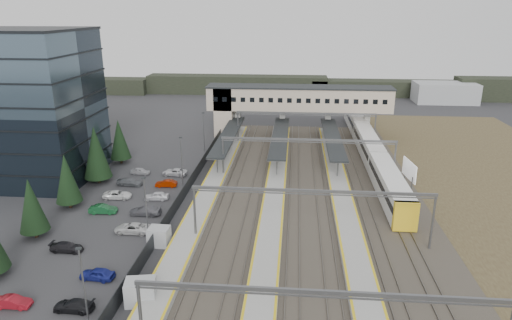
# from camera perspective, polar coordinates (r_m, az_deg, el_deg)

# --- Properties ---
(ground) EXTENTS (220.00, 220.00, 0.00)m
(ground) POSITION_cam_1_polar(r_m,az_deg,el_deg) (64.25, -4.25, -6.63)
(ground) COLOR #2B2B2D
(ground) RESTS_ON ground
(office_building) EXTENTS (24.30, 18.30, 24.30)m
(office_building) POSITION_cam_1_polar(r_m,az_deg,el_deg) (84.50, -28.07, 6.04)
(office_building) COLOR #3E515E
(office_building) RESTS_ON ground
(conifer_row) EXTENTS (4.42, 49.82, 9.50)m
(conifer_row) POSITION_cam_1_polar(r_m,az_deg,el_deg) (66.14, -24.11, -2.98)
(conifer_row) COLOR black
(conifer_row) RESTS_ON ground
(car_park) EXTENTS (10.46, 44.73, 1.29)m
(car_park) POSITION_cam_1_polar(r_m,az_deg,el_deg) (62.92, -16.87, -7.39)
(car_park) COLOR silver
(car_park) RESTS_ON ground
(lampposts) EXTENTS (0.50, 53.25, 8.07)m
(lampposts) POSITION_cam_1_polar(r_m,az_deg,el_deg) (65.41, -11.10, -2.36)
(lampposts) COLOR slate
(lampposts) RESTS_ON ground
(fence) EXTENTS (0.08, 90.00, 2.00)m
(fence) POSITION_cam_1_polar(r_m,az_deg,el_deg) (69.60, -8.92, -3.90)
(fence) COLOR #26282B
(fence) RESTS_ON ground
(relay_cabin_near) EXTENTS (3.22, 2.61, 2.40)m
(relay_cabin_near) POSITION_cam_1_polar(r_m,az_deg,el_deg) (47.00, -14.22, -15.67)
(relay_cabin_near) COLOR #9EA1A4
(relay_cabin_near) RESTS_ON ground
(relay_cabin_far) EXTENTS (2.54, 2.15, 2.24)m
(relay_cabin_far) POSITION_cam_1_polar(r_m,az_deg,el_deg) (56.73, -12.02, -9.31)
(relay_cabin_far) COLOR #9EA1A4
(relay_cabin_far) RESTS_ON ground
(rail_corridor) EXTENTS (34.00, 90.00, 0.92)m
(rail_corridor) POSITION_cam_1_polar(r_m,az_deg,el_deg) (67.95, 4.25, -4.93)
(rail_corridor) COLOR #3C352E
(rail_corridor) RESTS_ON ground
(canopies) EXTENTS (23.10, 30.00, 3.28)m
(canopies) POSITION_cam_1_polar(r_m,az_deg,el_deg) (87.61, 3.01, 2.98)
(canopies) COLOR black
(canopies) RESTS_ON ground
(footbridge) EXTENTS (40.40, 6.40, 11.20)m
(footbridge) POSITION_cam_1_polar(r_m,az_deg,el_deg) (101.30, 3.77, 7.39)
(footbridge) COLOR #C6B199
(footbridge) RESTS_ON ground
(gantries) EXTENTS (28.40, 62.28, 7.17)m
(gantries) POSITION_cam_1_polar(r_m,az_deg,el_deg) (64.06, 6.72, -1.00)
(gantries) COLOR slate
(gantries) RESTS_ON ground
(train) EXTENTS (3.09, 64.68, 3.90)m
(train) POSITION_cam_1_polar(r_m,az_deg,el_deg) (90.09, 13.89, 1.76)
(train) COLOR silver
(train) RESTS_ON ground
(billboard) EXTENTS (0.83, 5.60, 4.72)m
(billboard) POSITION_cam_1_polar(r_m,az_deg,el_deg) (74.84, 18.61, -1.31)
(billboard) COLOR slate
(billboard) RESTS_ON ground
(treeline_far) EXTENTS (170.00, 19.00, 7.00)m
(treeline_far) POSITION_cam_1_polar(r_m,az_deg,el_deg) (152.31, 10.35, 8.91)
(treeline_far) COLOR black
(treeline_far) RESTS_ON ground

